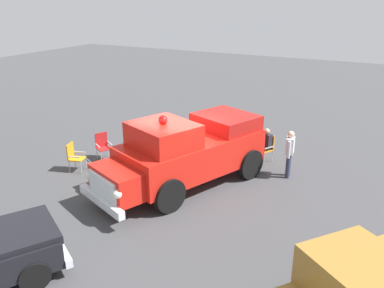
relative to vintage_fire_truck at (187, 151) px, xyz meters
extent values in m
plane|color=#424244|center=(0.04, 0.36, -1.20)|extent=(60.00, 60.00, 0.00)
cylinder|color=black|center=(-1.78, -0.38, -0.68)|extent=(1.08, 0.68, 1.04)
cylinder|color=black|center=(-1.05, 1.49, -0.68)|extent=(1.08, 0.68, 1.04)
cylinder|color=black|center=(1.48, -1.66, -0.68)|extent=(1.08, 0.68, 1.04)
cylinder|color=black|center=(2.21, 0.20, -0.68)|extent=(1.08, 0.68, 1.04)
cube|color=red|center=(0.22, -0.09, -0.15)|extent=(5.33, 3.75, 1.10)
cube|color=red|center=(-2.43, 0.96, -0.28)|extent=(1.48, 1.97, 0.84)
cube|color=red|center=(-0.85, 0.34, 0.75)|extent=(2.28, 2.39, 0.76)
cube|color=#B21914|center=(1.66, -0.65, 0.60)|extent=(2.30, 2.45, 0.60)
cube|color=silver|center=(-2.85, 1.12, -0.28)|extent=(0.64, 1.38, 0.64)
cube|color=silver|center=(-2.95, 1.16, -0.70)|extent=(1.01, 2.16, 0.24)
sphere|color=white|center=(-3.14, 0.40, -0.20)|extent=(0.34, 0.34, 0.26)
sphere|color=white|center=(-2.57, 1.85, -0.20)|extent=(0.34, 0.34, 0.26)
sphere|color=red|center=(-0.85, 0.34, 1.25)|extent=(0.36, 0.36, 0.28)
cylinder|color=black|center=(-5.15, 1.90, -0.86)|extent=(0.72, 0.57, 0.68)
cylinder|color=black|center=(-5.97, 0.48, -0.86)|extent=(0.72, 0.57, 0.68)
cube|color=black|center=(-5.56, 1.19, -0.22)|extent=(2.03, 2.12, 0.20)
cube|color=silver|center=(-4.93, 0.83, -0.80)|extent=(1.09, 1.72, 0.20)
cylinder|color=#B7BABF|center=(2.87, -1.73, -0.98)|extent=(0.04, 0.04, 0.44)
cylinder|color=#B7BABF|center=(3.07, -1.34, -0.98)|extent=(0.04, 0.04, 0.44)
cylinder|color=#B7BABF|center=(3.27, -1.93, -0.98)|extent=(0.04, 0.04, 0.44)
cylinder|color=#B7BABF|center=(3.47, -1.54, -0.98)|extent=(0.04, 0.04, 0.44)
cube|color=orange|center=(3.17, -1.64, -0.74)|extent=(0.65, 0.65, 0.04)
cube|color=orange|center=(3.38, -1.75, -0.46)|extent=(0.25, 0.45, 0.56)
cube|color=#B7BABF|center=(3.06, -1.85, -0.58)|extent=(0.41, 0.23, 0.03)
cube|color=#B7BABF|center=(3.28, -1.42, -0.58)|extent=(0.41, 0.23, 0.03)
cylinder|color=#B7BABF|center=(-0.54, 3.88, -0.98)|extent=(0.04, 0.04, 0.44)
cylinder|color=#B7BABF|center=(-0.96, 3.75, -0.98)|extent=(0.04, 0.04, 0.44)
cylinder|color=#B7BABF|center=(-0.67, 4.30, -0.98)|extent=(0.04, 0.04, 0.44)
cylinder|color=#B7BABF|center=(-1.09, 4.17, -0.98)|extent=(0.04, 0.04, 0.44)
cube|color=orange|center=(-0.81, 4.03, -0.74)|extent=(0.60, 0.60, 0.04)
cube|color=orange|center=(-0.89, 4.25, -0.46)|extent=(0.47, 0.18, 0.56)
cube|color=#B7BABF|center=(-0.58, 4.10, -0.58)|extent=(0.17, 0.43, 0.03)
cube|color=#B7BABF|center=(-1.04, 3.95, -0.58)|extent=(0.17, 0.43, 0.03)
cylinder|color=#B7BABF|center=(0.53, 3.54, -0.98)|extent=(0.04, 0.04, 0.44)
cylinder|color=#B7BABF|center=(0.15, 3.76, -0.98)|extent=(0.04, 0.04, 0.44)
cylinder|color=#B7BABF|center=(0.75, 3.92, -0.98)|extent=(0.04, 0.04, 0.44)
cylinder|color=#B7BABF|center=(0.36, 4.14, -0.98)|extent=(0.04, 0.04, 0.44)
cube|color=#B21E1E|center=(0.45, 3.84, -0.74)|extent=(0.65, 0.65, 0.04)
cube|color=#B21E1E|center=(0.56, 4.05, -0.46)|extent=(0.44, 0.27, 0.56)
cube|color=#B7BABF|center=(0.65, 3.72, -0.58)|extent=(0.25, 0.40, 0.03)
cube|color=#B7BABF|center=(0.24, 3.96, -0.58)|extent=(0.25, 0.40, 0.03)
cylinder|color=#383842|center=(2.88, -1.60, -0.97)|extent=(0.17, 0.17, 0.45)
cylinder|color=#383842|center=(2.98, -1.42, -0.97)|extent=(0.17, 0.17, 0.45)
cube|color=#383842|center=(3.03, -1.67, -0.69)|extent=(0.46, 0.33, 0.13)
cube|color=#383842|center=(3.12, -1.50, -0.69)|extent=(0.46, 0.33, 0.13)
cube|color=#26262D|center=(3.25, -1.68, -0.39)|extent=(0.38, 0.46, 0.54)
sphere|color=tan|center=(3.23, -1.67, -0.02)|extent=(0.30, 0.30, 0.22)
cylinder|color=#2D334C|center=(2.10, -2.83, -0.76)|extent=(0.17, 0.17, 0.88)
cylinder|color=#2D334C|center=(2.32, -2.80, -0.76)|extent=(0.17, 0.17, 0.88)
cube|color=silver|center=(2.21, -2.82, -0.04)|extent=(0.45, 0.31, 0.56)
cylinder|color=silver|center=(1.94, -2.85, -0.10)|extent=(0.11, 0.11, 0.60)
cylinder|color=silver|center=(2.47, -2.78, -0.10)|extent=(0.11, 0.11, 0.60)
sphere|color=beige|center=(2.21, -2.82, 0.36)|extent=(0.26, 0.26, 0.23)
camera|label=1|loc=(-10.64, -5.80, 4.79)|focal=37.53mm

